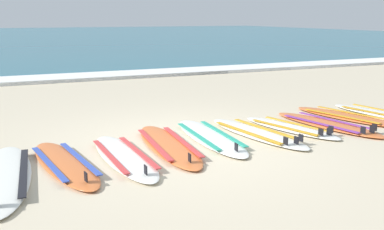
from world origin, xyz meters
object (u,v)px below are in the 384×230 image
Objects in this scene: surfboard_5 at (210,137)px; surfboard_3 at (124,156)px; surfboard_1 at (4,176)px; surfboard_9 at (347,116)px; surfboard_7 at (290,128)px; surfboard_10 at (379,113)px; surfboard_4 at (168,145)px; surfboard_8 at (327,124)px; surfboard_2 at (65,163)px; surfboard_6 at (257,133)px.

surfboard_3 is at bearing -164.05° from surfboard_5.
surfboard_1 and surfboard_5 have the same top height.
surfboard_3 is 4.51m from surfboard_9.
surfboard_7 is (1.49, -0.03, 0.00)m from surfboard_5.
surfboard_7 is 2.27m from surfboard_10.
surfboard_4 is 1.05× the size of surfboard_8.
surfboard_2 and surfboard_8 have the same top height.
surfboard_5 is 1.13× the size of surfboard_10.
surfboard_5 and surfboard_6 have the same top height.
surfboard_3 and surfboard_10 have the same top height.
surfboard_9 is (2.97, 0.25, 0.00)m from surfboard_5.
surfboard_10 is at bearing 6.78° from surfboard_1.
surfboard_6 is 2.21m from surfboard_9.
surfboard_4 is at bearing -178.50° from surfboard_8.
surfboard_7 is 0.87× the size of surfboard_8.
surfboard_10 is at bearing 6.44° from surfboard_7.
surfboard_3 is at bearing -172.49° from surfboard_7.
surfboard_1 and surfboard_10 have the same top height.
surfboard_2 is at bearing -175.86° from surfboard_8.
surfboard_3 is (1.50, 0.15, 0.00)m from surfboard_1.
surfboard_2 is 0.93× the size of surfboard_4.
surfboard_9 is (0.74, 0.33, -0.00)m from surfboard_8.
surfboard_2 is 4.50m from surfboard_8.
surfboard_7 is at bearing 3.13° from surfboard_4.
surfboard_2 is 3.77m from surfboard_7.
surfboard_4 is 1.21× the size of surfboard_7.
surfboard_7 and surfboard_8 have the same top height.
surfboard_6 is at bearing 5.76° from surfboard_2.
surfboard_7 is (4.47, 0.55, 0.00)m from surfboard_1.
surfboard_2 and surfboard_6 have the same top height.
surfboard_6 is 1.16× the size of surfboard_7.
surfboard_9 is (5.96, 0.83, 0.00)m from surfboard_1.
surfboard_1 is at bearing -169.25° from surfboard_4.
surfboard_9 is at bearing 9.04° from surfboard_6.
surfboard_2 is 6.04m from surfboard_10.
surfboard_10 is at bearing 4.79° from surfboard_4.
surfboard_5 and surfboard_9 have the same top height.
surfboard_5 is at bearing 10.08° from surfboard_2.
surfboard_5 is at bearing -175.13° from surfboard_9.
surfboard_9 is at bearing 7.95° from surfboard_1.
surfboard_5 is 2.23m from surfboard_8.
surfboard_7 is at bearing 176.59° from surfboard_8.
surfboard_5 is 3.75m from surfboard_10.
surfboard_5 is 1.02× the size of surfboard_6.
surfboard_9 is (5.23, 0.65, -0.00)m from surfboard_2.
surfboard_6 is at bearing 7.31° from surfboard_1.
surfboard_3 and surfboard_9 have the same top height.
surfboard_8 is at bearing -3.41° from surfboard_7.
surfboard_10 is (4.50, 0.38, 0.00)m from surfboard_4.
surfboard_5 is 0.79m from surfboard_6.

